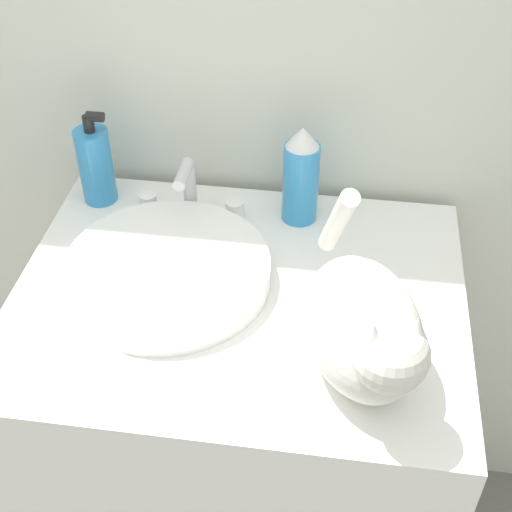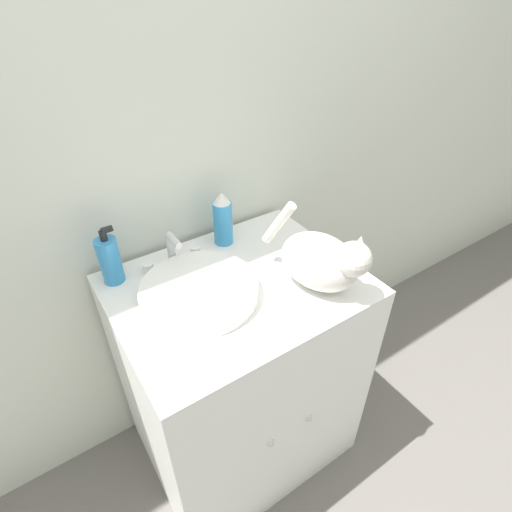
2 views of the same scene
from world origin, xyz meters
name	(u,v)px [view 1 (image 1 of 2)]	position (x,y,z in m)	size (l,w,h in m)	color
vanity_cabinet	(242,447)	(0.00, 0.29, 0.42)	(0.72, 0.59, 0.85)	white
sink_basin	(167,271)	(-0.12, 0.30, 0.87)	(0.34, 0.34, 0.04)	white
faucet	(189,193)	(-0.12, 0.47, 0.90)	(0.19, 0.09, 0.12)	silver
cat	(365,329)	(0.20, 0.14, 0.94)	(0.22, 0.35, 0.24)	silver
soap_bottle	(96,164)	(-0.30, 0.50, 0.92)	(0.06, 0.06, 0.18)	#338CCC
spray_bottle	(301,176)	(0.08, 0.50, 0.94)	(0.06, 0.06, 0.19)	#338CCC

